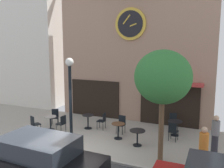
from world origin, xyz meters
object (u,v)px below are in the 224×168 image
Objects in this scene: cafe_table_leftmost at (137,135)px; cafe_chair_left_end at (62,122)px; pedestrian_orange at (203,149)px; cafe_chair_outer at (121,123)px; pedestrian_grey at (215,135)px; cafe_table_center_left at (50,121)px; cafe_chair_facing_wall at (34,123)px; street_lamp at (70,101)px; cafe_table_near_door at (175,125)px; cafe_table_near_curb at (88,120)px; cafe_chair_by_entrance at (173,130)px; cafe_chair_curbside at (173,120)px; cafe_chair_corner at (55,116)px; street_tree at (163,78)px; cafe_table_center_right at (118,128)px; parked_car_black at (39,161)px; cafe_chair_right_end at (103,120)px.

cafe_table_leftmost is 0.80× the size of cafe_chair_left_end.
cafe_chair_outer is at bearing 148.00° from pedestrian_orange.
cafe_chair_outer is at bearing 168.90° from pedestrian_grey.
cafe_chair_facing_wall is at bearing -122.21° from cafe_table_center_left.
street_lamp is 5.21× the size of cafe_table_near_door.
cafe_table_near_curb is 0.85× the size of cafe_chair_by_entrance.
street_lamp reaches higher than pedestrian_grey.
street_lamp is 2.93m from cafe_chair_facing_wall.
cafe_chair_curbside is at bearing 23.28° from cafe_table_center_left.
cafe_table_leftmost is at bearing -112.44° from cafe_chair_curbside.
cafe_chair_left_end is 7.05m from pedestrian_orange.
cafe_chair_by_entrance is at bearing 1.92° from cafe_chair_corner.
street_lamp is at bearing -9.37° from cafe_chair_facing_wall.
street_lamp is 4.36× the size of cafe_chair_outer.
cafe_chair_left_end is (-5.47, -1.08, 0.00)m from cafe_chair_by_entrance.
cafe_table_near_door is 0.84× the size of cafe_chair_curbside.
cafe_chair_facing_wall is (-6.59, 0.43, -2.73)m from street_tree.
cafe_table_near_curb is 4.52m from cafe_chair_by_entrance.
street_tree is at bearing 168.87° from pedestrian_orange.
cafe_chair_outer reaches higher than cafe_table_center_right.
street_tree is 5.63× the size of cafe_table_near_curb.
cafe_table_near_curb is 0.85× the size of cafe_chair_curbside.
cafe_chair_curbside is (6.02, 2.59, 0.03)m from cafe_table_center_left.
cafe_table_center_left is 6.35m from cafe_chair_by_entrance.
cafe_table_leftmost is at bearing -1.13° from cafe_chair_left_end.
cafe_table_near_door is 6.95m from parked_car_black.
cafe_table_near_curb is 4.58m from cafe_chair_curbside.
cafe_chair_corner is 8.37m from pedestrian_grey.
street_tree is 5.63× the size of cafe_table_center_right.
cafe_chair_right_end is 1.00× the size of cafe_chair_outer.
cafe_chair_outer is 0.21× the size of parked_car_black.
cafe_table_near_door is at bearing 139.17° from pedestrian_grey.
street_lamp is 4.36× the size of cafe_chair_curbside.
cafe_table_center_left is at bearing -70.34° from cafe_chair_corner.
cafe_chair_outer is (-0.15, 0.81, 0.02)m from cafe_table_center_right.
cafe_table_center_left is at bearing -176.04° from cafe_table_center_right.
pedestrian_grey is (2.04, -2.39, 0.33)m from cafe_chair_curbside.
cafe_table_center_right is at bearing -133.77° from cafe_chair_curbside.
cafe_chair_outer is 3.07m from cafe_chair_left_end.
cafe_table_leftmost is 5.25m from cafe_chair_corner.
cafe_chair_right_end is at bearing 143.90° from cafe_table_center_right.
cafe_table_center_right is at bearing 159.06° from cafe_table_leftmost.
cafe_table_near_door is (1.34, 1.95, 0.03)m from cafe_table_leftmost.
pedestrian_grey is 1.71m from pedestrian_orange.
cafe_chair_by_entrance is at bearing 9.08° from cafe_table_center_left.
street_lamp is at bearing -161.05° from cafe_table_leftmost.
cafe_chair_outer reaches higher than cafe_table_near_curb.
cafe_table_near_door is 0.83m from cafe_chair_curbside.
street_lamp is 5.30× the size of cafe_table_center_left.
cafe_chair_corner is 1.00× the size of cafe_chair_curbside.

